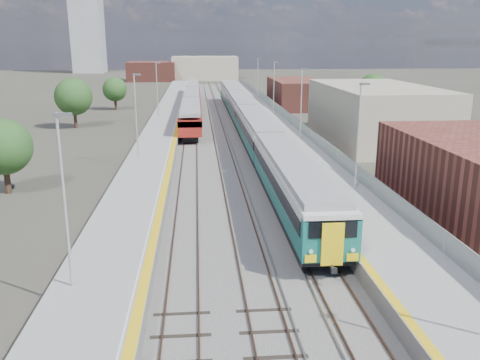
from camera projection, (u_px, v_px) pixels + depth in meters
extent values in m
plane|color=#47443A|center=(235.00, 135.00, 63.40)|extent=(320.00, 320.00, 0.00)
cube|color=#565451|center=(216.00, 132.00, 65.61)|extent=(10.50, 155.00, 0.06)
cube|color=#4C3323|center=(238.00, 128.00, 68.24)|extent=(0.07, 160.00, 0.14)
cube|color=#4C3323|center=(249.00, 127.00, 68.36)|extent=(0.07, 160.00, 0.14)
cube|color=#4C3323|center=(212.00, 128.00, 67.95)|extent=(0.07, 160.00, 0.14)
cube|color=#4C3323|center=(223.00, 128.00, 68.07)|extent=(0.07, 160.00, 0.14)
cube|color=#4C3323|center=(186.00, 128.00, 67.67)|extent=(0.07, 160.00, 0.14)
cube|color=#4C3323|center=(197.00, 128.00, 67.79)|extent=(0.07, 160.00, 0.14)
cube|color=gray|center=(236.00, 128.00, 68.21)|extent=(0.08, 160.00, 0.10)
cube|color=gray|center=(225.00, 128.00, 68.10)|extent=(0.08, 160.00, 0.10)
cube|color=slate|center=(274.00, 127.00, 66.10)|extent=(4.70, 155.00, 1.00)
cube|color=gray|center=(274.00, 123.00, 65.96)|extent=(4.70, 155.00, 0.03)
cube|color=gold|center=(258.00, 123.00, 65.79)|extent=(0.40, 155.00, 0.01)
cube|color=gray|center=(291.00, 119.00, 65.99)|extent=(0.06, 155.00, 1.20)
cylinder|color=#9EA0A3|center=(358.00, 136.00, 35.76)|extent=(0.12, 0.12, 7.50)
cube|color=#4C4C4F|center=(365.00, 84.00, 34.82)|extent=(0.70, 0.18, 0.14)
cylinder|color=#9EA0A3|center=(301.00, 104.00, 54.99)|extent=(0.12, 0.12, 7.50)
cube|color=#4C4C4F|center=(305.00, 69.00, 54.05)|extent=(0.70, 0.18, 0.14)
cylinder|color=#9EA0A3|center=(274.00, 88.00, 74.22)|extent=(0.12, 0.12, 7.50)
cube|color=#4C4C4F|center=(276.00, 62.00, 73.29)|extent=(0.70, 0.18, 0.14)
cylinder|color=#9EA0A3|center=(258.00, 78.00, 93.46)|extent=(0.12, 0.12, 7.50)
cube|color=#4C4C4F|center=(259.00, 58.00, 92.52)|extent=(0.70, 0.18, 0.14)
cube|color=slate|center=(163.00, 129.00, 64.93)|extent=(4.30, 155.00, 1.00)
cube|color=gray|center=(163.00, 125.00, 64.80)|extent=(4.30, 155.00, 0.03)
cube|color=gold|center=(178.00, 124.00, 64.95)|extent=(0.45, 155.00, 0.01)
cube|color=silver|center=(175.00, 125.00, 64.92)|extent=(0.08, 155.00, 0.01)
cylinder|color=#9EA0A3|center=(65.00, 203.00, 20.93)|extent=(0.12, 0.12, 7.50)
cube|color=#4C4C4F|center=(63.00, 115.00, 19.99)|extent=(0.70, 0.18, 0.14)
cylinder|color=#9EA0A3|center=(136.00, 116.00, 45.93)|extent=(0.12, 0.12, 7.50)
cube|color=#4C4C4F|center=(137.00, 75.00, 45.00)|extent=(0.70, 0.18, 0.14)
cylinder|color=#9EA0A3|center=(157.00, 90.00, 70.94)|extent=(0.12, 0.12, 7.50)
cube|color=#4C4C4F|center=(158.00, 63.00, 70.00)|extent=(0.70, 0.18, 0.14)
cube|color=#A99D87|center=(375.00, 113.00, 59.05)|extent=(11.00, 22.00, 6.40)
cube|color=brown|center=(296.00, 93.00, 90.75)|extent=(8.00, 18.00, 4.80)
cube|color=#A99D87|center=(205.00, 68.00, 158.49)|extent=(20.00, 14.00, 7.00)
cube|color=brown|center=(152.00, 71.00, 152.56)|extent=(14.00, 12.00, 5.60)
cube|color=gray|center=(87.00, 18.00, 189.15)|extent=(11.00, 11.00, 40.00)
cube|color=black|center=(291.00, 201.00, 34.00)|extent=(2.73, 19.61, 0.46)
cube|color=#115950|center=(292.00, 190.00, 33.79)|extent=(2.84, 19.61, 1.15)
cube|color=black|center=(292.00, 177.00, 33.55)|extent=(2.90, 19.61, 0.78)
cube|color=silver|center=(292.00, 167.00, 33.39)|extent=(2.84, 19.61, 0.48)
cube|color=gray|center=(292.00, 161.00, 33.28)|extent=(2.51, 19.61, 0.40)
cube|color=black|center=(257.00, 144.00, 53.34)|extent=(2.73, 19.61, 0.46)
cube|color=#115950|center=(257.00, 136.00, 53.13)|extent=(2.84, 19.61, 1.15)
cube|color=black|center=(257.00, 128.00, 52.89)|extent=(2.90, 19.61, 0.78)
cube|color=silver|center=(257.00, 122.00, 52.73)|extent=(2.84, 19.61, 0.48)
cube|color=gray|center=(257.00, 118.00, 52.62)|extent=(2.51, 19.61, 0.40)
cube|color=black|center=(240.00, 117.00, 72.67)|extent=(2.73, 19.61, 0.46)
cube|color=#115950|center=(240.00, 111.00, 72.46)|extent=(2.84, 19.61, 1.15)
cube|color=black|center=(240.00, 105.00, 72.23)|extent=(2.90, 19.61, 0.78)
cube|color=silver|center=(240.00, 100.00, 72.06)|extent=(2.84, 19.61, 0.48)
cube|color=gray|center=(240.00, 97.00, 71.95)|extent=(2.51, 19.61, 0.40)
cube|color=black|center=(231.00, 101.00, 92.01)|extent=(2.73, 19.61, 0.46)
cube|color=#115950|center=(231.00, 97.00, 91.80)|extent=(2.84, 19.61, 1.15)
cube|color=black|center=(231.00, 92.00, 91.56)|extent=(2.90, 19.61, 0.78)
cube|color=silver|center=(231.00, 88.00, 91.40)|extent=(2.84, 19.61, 0.48)
cube|color=gray|center=(231.00, 86.00, 91.29)|extent=(2.51, 19.61, 0.40)
cube|color=#115950|center=(331.00, 239.00, 24.00)|extent=(2.82, 0.60, 2.11)
cube|color=black|center=(333.00, 230.00, 23.54)|extent=(2.31, 0.06, 0.80)
cube|color=yellow|center=(333.00, 244.00, 23.67)|extent=(1.06, 0.10, 2.11)
cube|color=black|center=(191.00, 129.00, 65.04)|extent=(1.82, 15.43, 0.63)
cube|color=maroon|center=(191.00, 117.00, 64.65)|extent=(2.68, 18.15, 1.91)
cube|color=black|center=(191.00, 114.00, 64.52)|extent=(2.73, 18.15, 0.67)
cube|color=gray|center=(190.00, 106.00, 64.27)|extent=(2.39, 18.15, 0.38)
cube|color=black|center=(192.00, 110.00, 82.98)|extent=(1.82, 15.43, 0.63)
cube|color=maroon|center=(192.00, 101.00, 82.59)|extent=(2.68, 18.15, 1.91)
cube|color=black|center=(192.00, 98.00, 82.46)|extent=(2.73, 18.15, 0.67)
cube|color=gray|center=(192.00, 92.00, 82.21)|extent=(2.39, 18.15, 0.38)
cube|color=black|center=(193.00, 98.00, 100.92)|extent=(1.82, 15.43, 0.63)
cube|color=maroon|center=(193.00, 91.00, 100.53)|extent=(2.68, 18.15, 1.91)
cube|color=black|center=(192.00, 88.00, 100.40)|extent=(2.73, 18.15, 0.67)
cube|color=gray|center=(192.00, 83.00, 100.15)|extent=(2.39, 18.15, 0.38)
cylinder|color=#382619|center=(7.00, 181.00, 38.64)|extent=(0.44, 0.44, 2.01)
sphere|color=#22471B|center=(3.00, 147.00, 37.95)|extent=(4.24, 4.24, 4.24)
cylinder|color=#382619|center=(75.00, 119.00, 68.19)|extent=(0.44, 0.44, 2.35)
sphere|color=#22471B|center=(73.00, 97.00, 67.39)|extent=(4.95, 4.95, 4.95)
cylinder|color=#382619|center=(116.00, 104.00, 86.90)|extent=(0.44, 0.44, 1.93)
sphere|color=#22471B|center=(115.00, 89.00, 86.24)|extent=(4.08, 4.08, 4.08)
cylinder|color=#382619|center=(371.00, 107.00, 81.40)|extent=(0.44, 0.44, 2.25)
sphere|color=#22471B|center=(373.00, 89.00, 80.63)|extent=(4.75, 4.75, 4.75)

